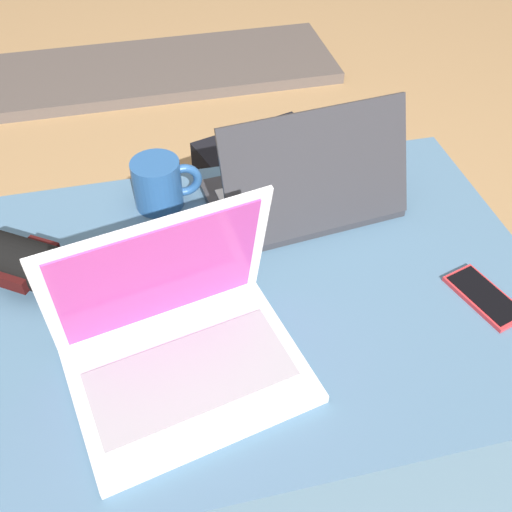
{
  "coord_description": "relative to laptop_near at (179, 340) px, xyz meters",
  "views": [
    {
      "loc": [
        -0.16,
        -0.67,
        1.22
      ],
      "look_at": [
        -0.01,
        -0.0,
        0.55
      ],
      "focal_mm": 42.0,
      "sensor_mm": 36.0,
      "label": 1
    }
  ],
  "objects": [
    {
      "name": "coffee_mug",
      "position": [
        0.02,
        0.39,
        -0.0
      ],
      "size": [
        0.13,
        0.09,
        0.1
      ],
      "color": "#285693",
      "rests_on": "ottoman"
    },
    {
      "name": "cell_phone",
      "position": [
        0.51,
        0.01,
        -0.05
      ],
      "size": [
        0.1,
        0.15,
        0.01
      ],
      "rotation": [
        0.0,
        0.0,
        3.43
      ],
      "color": "red",
      "rests_on": "ottoman"
    },
    {
      "name": "wrist_brace",
      "position": [
        -0.22,
        0.23,
        -0.01
      ],
      "size": [
        0.18,
        0.16,
        0.08
      ],
      "rotation": [
        0.0,
        0.0,
        5.69
      ],
      "color": "black",
      "rests_on": "ottoman"
    },
    {
      "name": "laptop_far",
      "position": [
        0.28,
        0.31,
        -0.01
      ],
      "size": [
        0.37,
        0.26,
        0.23
      ],
      "rotation": [
        0.0,
        0.0,
        3.26
      ],
      "color": "#333338",
      "rests_on": "ottoman"
    },
    {
      "name": "ground_plane",
      "position": [
        0.15,
        0.12,
        -0.52
      ],
      "size": [
        14.0,
        14.0,
        0.0
      ],
      "primitive_type": "plane",
      "color": "tan"
    },
    {
      "name": "fireplace_hearth",
      "position": [
        0.15,
        1.82,
        -0.5
      ],
      "size": [
        1.4,
        0.5,
        0.04
      ],
      "color": "#564C47",
      "rests_on": "ground_plane"
    },
    {
      "name": "ottoman",
      "position": [
        0.15,
        0.12,
        -0.29
      ],
      "size": [
        0.98,
        0.71,
        0.47
      ],
      "color": "#2A3D4E",
      "rests_on": "ground_plane"
    },
    {
      "name": "backpack",
      "position": [
        0.26,
        0.61,
        -0.32
      ],
      "size": [
        0.32,
        0.3,
        0.49
      ],
      "rotation": [
        0.0,
        0.0,
        3.43
      ],
      "color": "black",
      "rests_on": "ground_plane"
    },
    {
      "name": "laptop_near",
      "position": [
        0.0,
        0.0,
        0.0
      ],
      "size": [
        0.38,
        0.32,
        0.26
      ],
      "rotation": [
        0.0,
        0.0,
        0.21
      ],
      "color": "silver",
      "rests_on": "ottoman"
    }
  ]
}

